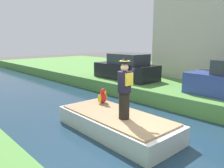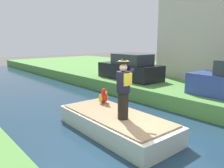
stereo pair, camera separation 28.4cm
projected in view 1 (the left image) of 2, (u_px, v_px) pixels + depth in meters
ground_plane at (144, 147)px, 6.39m from camera, size 80.00×80.00×0.00m
canal_water at (144, 145)px, 6.38m from camera, size 6.31×48.00×0.10m
boat at (116, 123)px, 7.16m from camera, size 1.93×4.26×0.61m
person_pirate at (125, 89)px, 6.50m from camera, size 0.61×0.42×1.85m
parrot_plush at (102, 97)px, 8.29m from camera, size 0.36×0.35×0.57m
parked_car_dark at (126, 68)px, 13.14m from camera, size 1.80×4.04×1.50m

